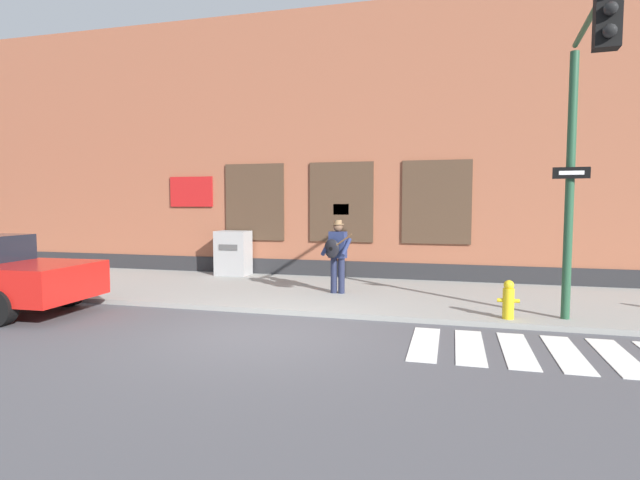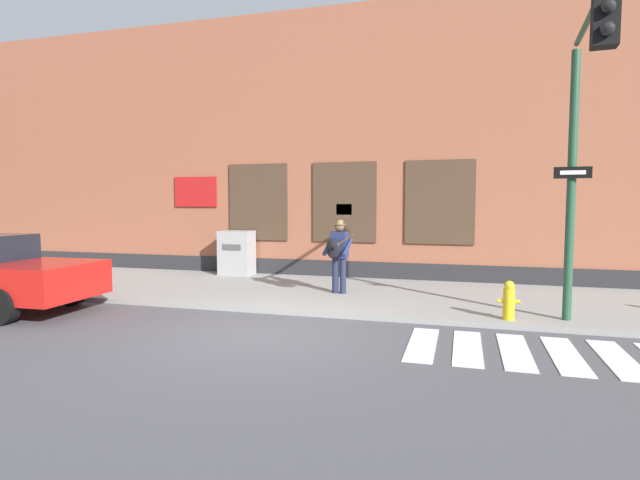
{
  "view_description": "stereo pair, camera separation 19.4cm",
  "coord_description": "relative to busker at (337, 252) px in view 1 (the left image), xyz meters",
  "views": [
    {
      "loc": [
        3.01,
        -7.61,
        2.19
      ],
      "look_at": [
        0.52,
        1.74,
        1.46
      ],
      "focal_mm": 28.0,
      "sensor_mm": 36.0,
      "label": 1
    },
    {
      "loc": [
        3.2,
        -7.56,
        2.19
      ],
      "look_at": [
        0.52,
        1.74,
        1.46
      ],
      "focal_mm": 28.0,
      "sensor_mm": 36.0,
      "label": 2
    }
  ],
  "objects": [
    {
      "name": "sidewalk",
      "position": [
        -0.46,
        0.26,
        -1.01
      ],
      "size": [
        28.0,
        4.56,
        0.1
      ],
      "color": "gray",
      "rests_on": "ground"
    },
    {
      "name": "traffic_light",
      "position": [
        4.47,
        -2.51,
        2.44
      ],
      "size": [
        0.62,
        2.9,
        4.88
      ],
      "color": "#234C33",
      "rests_on": "sidewalk"
    },
    {
      "name": "busker",
      "position": [
        0.0,
        0.0,
        0.0
      ],
      "size": [
        0.72,
        0.59,
        1.69
      ],
      "color": "#1E233D",
      "rests_on": "sidewalk"
    },
    {
      "name": "fire_hydrant",
      "position": [
        3.54,
        -1.67,
        -0.61
      ],
      "size": [
        0.38,
        0.2,
        0.7
      ],
      "color": "gold",
      "rests_on": "sidewalk"
    },
    {
      "name": "ground_plane",
      "position": [
        -0.46,
        -3.46,
        -1.06
      ],
      "size": [
        160.0,
        160.0,
        0.0
      ],
      "primitive_type": "plane",
      "color": "#4C4C51"
    },
    {
      "name": "utility_box",
      "position": [
        -3.55,
        2.09,
        -0.32
      ],
      "size": [
        0.93,
        0.66,
        1.27
      ],
      "color": "#9E9E9E",
      "rests_on": "sidewalk"
    },
    {
      "name": "crosswalk",
      "position": [
        4.85,
        -3.32,
        -1.05
      ],
      "size": [
        5.78,
        1.9,
        0.01
      ],
      "color": "silver",
      "rests_on": "ground"
    },
    {
      "name": "building_backdrop",
      "position": [
        -0.46,
        4.54,
        2.72
      ],
      "size": [
        28.0,
        4.06,
        7.56
      ],
      "color": "#99563D",
      "rests_on": "ground"
    }
  ]
}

